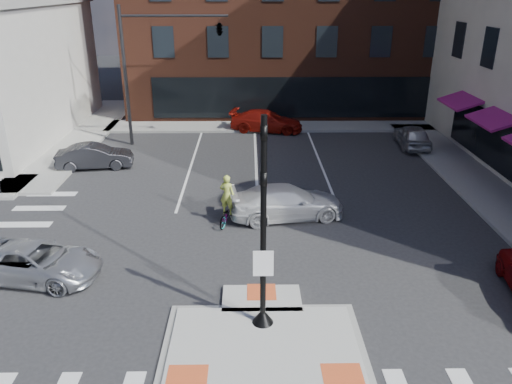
{
  "coord_description": "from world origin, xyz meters",
  "views": [
    {
      "loc": [
        -0.35,
        -11.23,
        8.93
      ],
      "look_at": [
        -0.12,
        5.5,
        2.0
      ],
      "focal_mm": 35.0,
      "sensor_mm": 36.0,
      "label": 1
    }
  ],
  "objects_px": {
    "white_pickup": "(286,202)",
    "bg_car_dark": "(95,156)",
    "silver_suv": "(35,262)",
    "bg_car_red": "(266,121)",
    "bg_car_silver": "(412,136)",
    "cyclist": "(227,208)"
  },
  "relations": [
    {
      "from": "white_pickup",
      "to": "bg_car_dark",
      "type": "height_order",
      "value": "white_pickup"
    },
    {
      "from": "white_pickup",
      "to": "bg_car_red",
      "type": "height_order",
      "value": "white_pickup"
    },
    {
      "from": "bg_car_red",
      "to": "white_pickup",
      "type": "bearing_deg",
      "value": -167.1
    },
    {
      "from": "silver_suv",
      "to": "bg_car_red",
      "type": "relative_size",
      "value": 0.92
    },
    {
      "from": "silver_suv",
      "to": "white_pickup",
      "type": "xyz_separation_m",
      "value": [
        8.55,
        4.56,
        0.08
      ]
    },
    {
      "from": "bg_car_silver",
      "to": "silver_suv",
      "type": "bearing_deg",
      "value": 43.63
    },
    {
      "from": "bg_car_red",
      "to": "bg_car_silver",
      "type": "bearing_deg",
      "value": -101.58
    },
    {
      "from": "bg_car_silver",
      "to": "bg_car_red",
      "type": "bearing_deg",
      "value": -19.67
    },
    {
      "from": "bg_car_dark",
      "to": "bg_car_silver",
      "type": "height_order",
      "value": "bg_car_silver"
    },
    {
      "from": "white_pickup",
      "to": "bg_car_silver",
      "type": "relative_size",
      "value": 1.21
    },
    {
      "from": "silver_suv",
      "to": "bg_car_dark",
      "type": "distance_m",
      "value": 10.83
    },
    {
      "from": "white_pickup",
      "to": "bg_car_dark",
      "type": "bearing_deg",
      "value": 48.22
    },
    {
      "from": "white_pickup",
      "to": "bg_car_silver",
      "type": "distance_m",
      "value": 12.72
    },
    {
      "from": "silver_suv",
      "to": "bg_car_silver",
      "type": "xyz_separation_m",
      "value": [
        16.74,
        14.29,
        0.06
      ]
    },
    {
      "from": "cyclist",
      "to": "bg_car_red",
      "type": "bearing_deg",
      "value": -79.1
    },
    {
      "from": "silver_suv",
      "to": "white_pickup",
      "type": "height_order",
      "value": "white_pickup"
    },
    {
      "from": "bg_car_silver",
      "to": "bg_car_red",
      "type": "height_order",
      "value": "bg_car_red"
    },
    {
      "from": "bg_car_dark",
      "to": "cyclist",
      "type": "relative_size",
      "value": 1.86
    },
    {
      "from": "bg_car_dark",
      "to": "bg_car_silver",
      "type": "xyz_separation_m",
      "value": [
        17.85,
        3.51,
        0.03
      ]
    },
    {
      "from": "silver_suv",
      "to": "bg_car_dark",
      "type": "xyz_separation_m",
      "value": [
        -1.11,
        10.77,
        0.03
      ]
    },
    {
      "from": "bg_car_red",
      "to": "cyclist",
      "type": "xyz_separation_m",
      "value": [
        -2.02,
        -13.91,
        0.02
      ]
    },
    {
      "from": "silver_suv",
      "to": "cyclist",
      "type": "relative_size",
      "value": 2.08
    }
  ]
}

